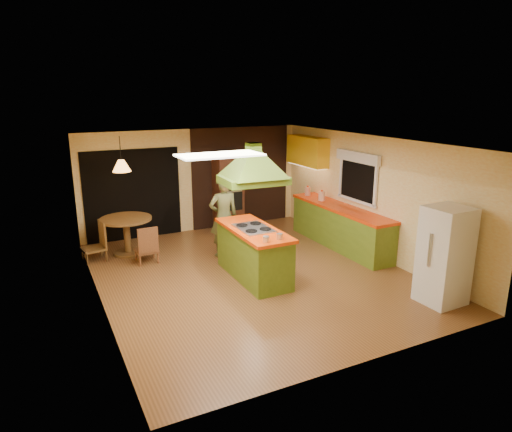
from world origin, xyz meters
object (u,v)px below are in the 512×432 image
man (224,217)px  wall_oven (228,191)px  canister_large (308,191)px  kitchen_island (254,253)px  dining_table (126,229)px  refrigerator (445,256)px

man → wall_oven: 1.96m
man → canister_large: bearing=-161.9°
man → canister_large: (2.49, 0.69, 0.17)m
kitchen_island → canister_large: canister_large is taller
dining_table → canister_large: size_ratio=5.40×
kitchen_island → canister_large: (2.44, 1.99, 0.54)m
man → wall_oven: bearing=-113.1°
dining_table → refrigerator: bearing=-48.0°
man → refrigerator: size_ratio=1.06×
kitchen_island → man: bearing=92.4°
kitchen_island → dining_table: (-1.85, 2.32, 0.08)m
man → canister_large: size_ratio=8.59×
kitchen_island → man: man is taller
kitchen_island → dining_table: kitchen_island is taller
refrigerator → wall_oven: wall_oven is taller
refrigerator → wall_oven: 5.57m
dining_table → canister_large: bearing=-4.4°
canister_large → refrigerator: bearing=-91.7°
man → kitchen_island: bearing=94.8°
kitchen_island → wall_oven: 3.21m
kitchen_island → wall_oven: wall_oven is taller
kitchen_island → refrigerator: refrigerator is taller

